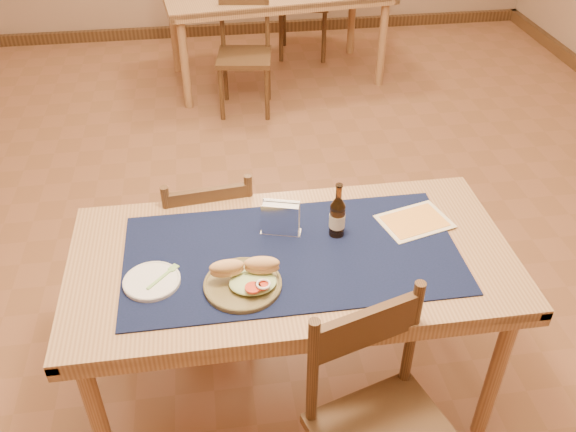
{
  "coord_description": "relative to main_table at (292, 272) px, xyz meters",
  "views": [
    {
      "loc": [
        -0.25,
        -2.45,
        2.18
      ],
      "look_at": [
        0.0,
        -0.7,
        0.85
      ],
      "focal_mm": 38.0,
      "sensor_mm": 36.0,
      "label": 1
    }
  ],
  "objects": [
    {
      "name": "napkin_holder",
      "position": [
        -0.02,
        0.13,
        0.15
      ],
      "size": [
        0.16,
        0.09,
        0.13
      ],
      "color": "white",
      "rests_on": "placemat"
    },
    {
      "name": "chair_main_far",
      "position": [
        -0.3,
        0.52,
        -0.23
      ],
      "size": [
        0.43,
        0.43,
        0.84
      ],
      "color": "#4D321B",
      "rests_on": "ground"
    },
    {
      "name": "beer_bottle",
      "position": [
        0.18,
        0.09,
        0.17
      ],
      "size": [
        0.06,
        0.06,
        0.22
      ],
      "color": "#4C2A0D",
      "rests_on": "placemat"
    },
    {
      "name": "sandwich_plate",
      "position": [
        -0.18,
        -0.14,
        0.12
      ],
      "size": [
        0.27,
        0.27,
        0.1
      ],
      "color": "brown",
      "rests_on": "placemat"
    },
    {
      "name": "chair_back_near",
      "position": [
        0.05,
        2.68,
        -0.23
      ],
      "size": [
        0.44,
        0.44,
        0.85
      ],
      "color": "#4D321B",
      "rests_on": "ground"
    },
    {
      "name": "placemat",
      "position": [
        0.0,
        0.0,
        0.09
      ],
      "size": [
        1.2,
        0.6,
        0.01
      ],
      "primitive_type": "cube",
      "color": "#0E1335",
      "rests_on": "main_table"
    },
    {
      "name": "main_table",
      "position": [
        0.0,
        0.0,
        0.0
      ],
      "size": [
        1.6,
        0.8,
        0.75
      ],
      "color": "#A47B4D",
      "rests_on": "ground"
    },
    {
      "name": "chair_main_near",
      "position": [
        0.21,
        -0.57,
        -0.19
      ],
      "size": [
        0.53,
        0.53,
        0.91
      ],
      "color": "#4D321B",
      "rests_on": "ground"
    },
    {
      "name": "fork",
      "position": [
        -0.45,
        -0.07,
        0.1
      ],
      "size": [
        0.11,
        0.12,
        0.0
      ],
      "color": "#84BD67",
      "rests_on": "side_plate"
    },
    {
      "name": "menu_card",
      "position": [
        0.49,
        0.12,
        0.09
      ],
      "size": [
        0.3,
        0.25,
        0.01
      ],
      "color": "beige",
      "rests_on": "placemat"
    },
    {
      "name": "room",
      "position": [
        0.0,
        0.8,
        0.73
      ],
      "size": [
        6.04,
        7.04,
        2.84
      ],
      "color": "brown",
      "rests_on": "ground"
    },
    {
      "name": "chair_back_far",
      "position": [
        0.65,
        3.63,
        -0.17
      ],
      "size": [
        0.52,
        0.52,
        0.96
      ],
      "color": "#4D321B",
      "rests_on": "ground"
    },
    {
      "name": "baseboard",
      "position": [
        0.0,
        0.8,
        -0.62
      ],
      "size": [
        6.0,
        7.0,
        0.1
      ],
      "color": "#4D321B",
      "rests_on": "ground"
    },
    {
      "name": "side_plate",
      "position": [
        -0.49,
        -0.08,
        0.1
      ],
      "size": [
        0.19,
        0.19,
        0.02
      ],
      "color": "silver",
      "rests_on": "placemat"
    }
  ]
}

